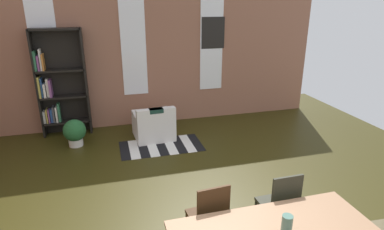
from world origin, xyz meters
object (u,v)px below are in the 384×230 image
Objects in this scene: dining_chair_far_left at (209,216)px; vase_on_table at (287,224)px; bookshelf_tall at (58,84)px; potted_plant_by_shelf at (75,132)px; armchair_white at (154,126)px; dining_chair_far_right at (280,204)px.

vase_on_table is at bearing -52.91° from dining_chair_far_left.
potted_plant_by_shelf is (0.29, -0.74, -0.82)m from bookshelf_tall.
dining_chair_far_left is 1.71× the size of potted_plant_by_shelf.
potted_plant_by_shelf is at bearing 115.55° from dining_chair_far_left.
armchair_white is at bearing 91.48° from dining_chair_far_left.
dining_chair_far_left is at bearing -65.19° from bookshelf_tall.
dining_chair_far_right is at bearing -0.02° from dining_chair_far_left.
dining_chair_far_right is 0.90m from dining_chair_far_left.
dining_chair_far_right is 5.19m from bookshelf_tall.
potted_plant_by_shelf is at bearing 178.88° from armchair_white.
armchair_white is at bearing 98.41° from vase_on_table.
dining_chair_far_left reaches higher than potted_plant_by_shelf.
bookshelf_tall is at bearing 116.74° from vase_on_table.
dining_chair_far_right and dining_chair_far_left have the same top height.
dining_chair_far_left is 0.42× the size of bookshelf_tall.
bookshelf_tall is at bearing 123.87° from dining_chair_far_right.
armchair_white reaches higher than potted_plant_by_shelf.
vase_on_table is 0.94m from dining_chair_far_left.
potted_plant_by_shelf is (-1.60, 0.03, 0.02)m from armchair_white.
vase_on_table is 0.08× the size of bookshelf_tall.
bookshelf_tall is (-1.98, 4.28, 0.61)m from dining_chair_far_left.
potted_plant_by_shelf is (-2.59, 3.54, -0.21)m from dining_chair_far_right.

